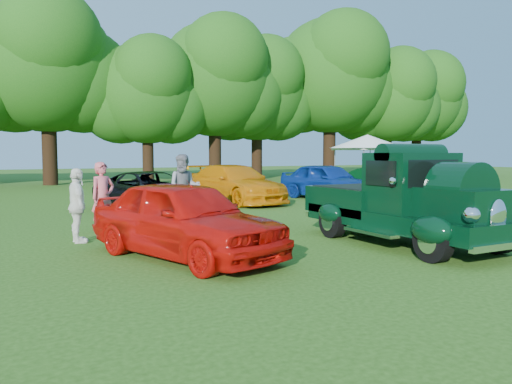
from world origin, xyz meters
name	(u,v)px	position (x,y,z in m)	size (l,w,h in m)	color
ground	(323,250)	(0.00, 0.00, 0.00)	(120.00, 120.00, 0.00)	#254A11
hero_pickup	(403,205)	(1.90, -0.20, 0.84)	(2.32, 4.98, 1.95)	black
red_convertible	(185,219)	(-2.73, 0.55, 0.73)	(1.72, 4.28, 1.46)	#BA0D07
back_car_black	(152,192)	(-1.23, 8.04, 0.67)	(2.22, 4.82, 1.34)	black
back_car_orange	(235,184)	(2.54, 9.57, 0.74)	(2.08, 5.12, 1.49)	orange
back_car_blue	(327,181)	(6.72, 9.26, 0.77)	(1.81, 4.50, 1.53)	navy
back_car_green	(384,182)	(9.70, 9.06, 0.66)	(1.40, 4.02, 1.32)	black
spectator_pink	(103,197)	(-3.50, 4.29, 0.87)	(0.63, 0.41, 1.73)	#C9535B
spectator_grey	(184,187)	(-0.99, 5.51, 0.96)	(0.93, 0.73, 1.92)	slate
spectator_white	(77,206)	(-4.25, 3.11, 0.81)	(0.95, 0.40, 1.62)	white
canopy_tent	(367,142)	(11.52, 12.42, 2.54)	(3.94, 3.94, 2.93)	white
tree_line	(112,74)	(0.91, 24.31, 6.91)	(62.59, 10.35, 12.46)	black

